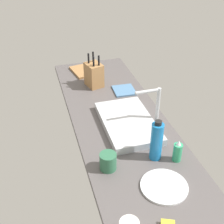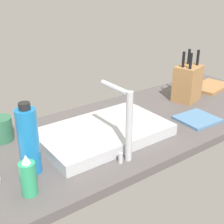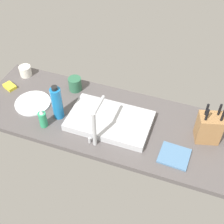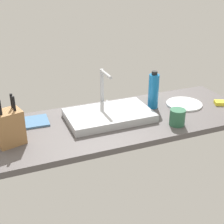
{
  "view_description": "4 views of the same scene",
  "coord_description": "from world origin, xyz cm",
  "px_view_note": "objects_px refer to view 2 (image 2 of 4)",
  "views": [
    {
      "loc": [
        158.67,
        -50.81,
        119.87
      ],
      "look_at": [
        -1.46,
        -4.76,
        9.78
      ],
      "focal_mm": 49.15,
      "sensor_mm": 36.0,
      "label": 1
    },
    {
      "loc": [
        70.11,
        94.17,
        63.87
      ],
      "look_at": [
        0.71,
        -0.63,
        11.71
      ],
      "focal_mm": 49.18,
      "sensor_mm": 36.0,
      "label": 2
    },
    {
      "loc": [
        -38.43,
        126.22,
        146.75
      ],
      "look_at": [
        6.28,
        2.54,
        13.49
      ],
      "focal_mm": 49.11,
      "sensor_mm": 36.0,
      "label": 3
    },
    {
      "loc": [
        -55.11,
        -157.05,
        87.49
      ],
      "look_at": [
        6.68,
        -3.83,
        11.15
      ],
      "focal_mm": 49.91,
      "sensor_mm": 36.0,
      "label": 4
    }
  ],
  "objects_px": {
    "sink_basin": "(104,132)",
    "soap_bottle": "(28,177)",
    "knife_block": "(187,83)",
    "water_bottle": "(29,141)",
    "faucet": "(125,118)",
    "dish_towel": "(197,119)",
    "cutting_board": "(210,87)",
    "coffee_mug": "(1,129)"
  },
  "relations": [
    {
      "from": "sink_basin",
      "to": "soap_bottle",
      "type": "relative_size",
      "value": 3.8
    },
    {
      "from": "knife_block",
      "to": "water_bottle",
      "type": "bearing_deg",
      "value": -6.98
    },
    {
      "from": "faucet",
      "to": "dish_towel",
      "type": "height_order",
      "value": "faucet"
    },
    {
      "from": "water_bottle",
      "to": "dish_towel",
      "type": "xyz_separation_m",
      "value": [
        -0.77,
        0.07,
        -0.11
      ]
    },
    {
      "from": "cutting_board",
      "to": "coffee_mug",
      "type": "relative_size",
      "value": 2.48
    },
    {
      "from": "faucet",
      "to": "coffee_mug",
      "type": "relative_size",
      "value": 2.68
    },
    {
      "from": "soap_bottle",
      "to": "water_bottle",
      "type": "distance_m",
      "value": 0.13
    },
    {
      "from": "sink_basin",
      "to": "dish_towel",
      "type": "bearing_deg",
      "value": 165.1
    },
    {
      "from": "cutting_board",
      "to": "dish_towel",
      "type": "relative_size",
      "value": 1.41
    },
    {
      "from": "dish_towel",
      "to": "knife_block",
      "type": "bearing_deg",
      "value": -126.87
    },
    {
      "from": "knife_block",
      "to": "soap_bottle",
      "type": "bearing_deg",
      "value": -1.33
    },
    {
      "from": "sink_basin",
      "to": "knife_block",
      "type": "xyz_separation_m",
      "value": [
        -0.59,
        -0.08,
        0.07
      ]
    },
    {
      "from": "sink_basin",
      "to": "coffee_mug",
      "type": "xyz_separation_m",
      "value": [
        0.34,
        -0.23,
        0.03
      ]
    },
    {
      "from": "knife_block",
      "to": "water_bottle",
      "type": "distance_m",
      "value": 0.93
    },
    {
      "from": "cutting_board",
      "to": "soap_bottle",
      "type": "distance_m",
      "value": 1.27
    },
    {
      "from": "faucet",
      "to": "knife_block",
      "type": "relative_size",
      "value": 0.99
    },
    {
      "from": "soap_bottle",
      "to": "dish_towel",
      "type": "relative_size",
      "value": 0.8
    },
    {
      "from": "knife_block",
      "to": "water_bottle",
      "type": "height_order",
      "value": "knife_block"
    },
    {
      "from": "faucet",
      "to": "water_bottle",
      "type": "distance_m",
      "value": 0.33
    },
    {
      "from": "faucet",
      "to": "soap_bottle",
      "type": "distance_m",
      "value": 0.37
    },
    {
      "from": "dish_towel",
      "to": "coffee_mug",
      "type": "bearing_deg",
      "value": -23.71
    },
    {
      "from": "water_bottle",
      "to": "dish_towel",
      "type": "bearing_deg",
      "value": 175.08
    },
    {
      "from": "sink_basin",
      "to": "soap_bottle",
      "type": "distance_m",
      "value": 0.42
    },
    {
      "from": "sink_basin",
      "to": "dish_towel",
      "type": "distance_m",
      "value": 0.45
    },
    {
      "from": "water_bottle",
      "to": "dish_towel",
      "type": "relative_size",
      "value": 1.47
    },
    {
      "from": "coffee_mug",
      "to": "knife_block",
      "type": "bearing_deg",
      "value": 171.25
    },
    {
      "from": "water_bottle",
      "to": "coffee_mug",
      "type": "relative_size",
      "value": 2.57
    },
    {
      "from": "knife_block",
      "to": "coffee_mug",
      "type": "bearing_deg",
      "value": -23.98
    },
    {
      "from": "soap_bottle",
      "to": "dish_towel",
      "type": "bearing_deg",
      "value": -177.17
    },
    {
      "from": "faucet",
      "to": "sink_basin",
      "type": "bearing_deg",
      "value": -98.88
    },
    {
      "from": "faucet",
      "to": "soap_bottle",
      "type": "bearing_deg",
      "value": -1.29
    },
    {
      "from": "faucet",
      "to": "dish_towel",
      "type": "bearing_deg",
      "value": -174.02
    },
    {
      "from": "sink_basin",
      "to": "soap_bottle",
      "type": "bearing_deg",
      "value": 22.34
    },
    {
      "from": "water_bottle",
      "to": "dish_towel",
      "type": "height_order",
      "value": "water_bottle"
    },
    {
      "from": "knife_block",
      "to": "dish_towel",
      "type": "relative_size",
      "value": 1.55
    },
    {
      "from": "water_bottle",
      "to": "coffee_mug",
      "type": "bearing_deg",
      "value": -87.82
    },
    {
      "from": "water_bottle",
      "to": "coffee_mug",
      "type": "height_order",
      "value": "water_bottle"
    },
    {
      "from": "dish_towel",
      "to": "coffee_mug",
      "type": "xyz_separation_m",
      "value": [
        0.78,
        -0.34,
        0.04
      ]
    },
    {
      "from": "coffee_mug",
      "to": "sink_basin",
      "type": "bearing_deg",
      "value": 146.51
    },
    {
      "from": "sink_basin",
      "to": "dish_towel",
      "type": "xyz_separation_m",
      "value": [
        -0.44,
        0.12,
        -0.02
      ]
    },
    {
      "from": "knife_block",
      "to": "coffee_mug",
      "type": "height_order",
      "value": "knife_block"
    },
    {
      "from": "sink_basin",
      "to": "faucet",
      "type": "relative_size",
      "value": 1.99
    }
  ]
}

